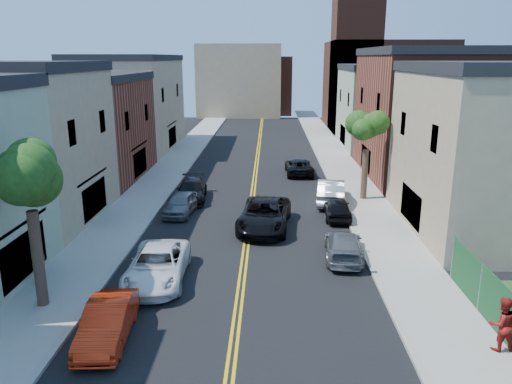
# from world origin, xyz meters

# --- Properties ---
(sidewalk_left) EXTENTS (3.20, 100.00, 0.15)m
(sidewalk_left) POSITION_xyz_m (-7.90, 40.00, 0.07)
(sidewalk_left) COLOR gray
(sidewalk_left) RESTS_ON ground
(sidewalk_right) EXTENTS (3.20, 100.00, 0.15)m
(sidewalk_right) POSITION_xyz_m (7.90, 40.00, 0.07)
(sidewalk_right) COLOR gray
(sidewalk_right) RESTS_ON ground
(curb_left) EXTENTS (0.30, 100.00, 0.15)m
(curb_left) POSITION_xyz_m (-6.15, 40.00, 0.07)
(curb_left) COLOR gray
(curb_left) RESTS_ON ground
(curb_right) EXTENTS (0.30, 100.00, 0.15)m
(curb_right) POSITION_xyz_m (6.15, 40.00, 0.07)
(curb_right) COLOR gray
(curb_right) RESTS_ON ground
(bldg_left_tan_near) EXTENTS (9.00, 10.00, 9.00)m
(bldg_left_tan_near) POSITION_xyz_m (-14.00, 25.00, 4.50)
(bldg_left_tan_near) COLOR #998466
(bldg_left_tan_near) RESTS_ON ground
(bldg_left_brick) EXTENTS (9.00, 12.00, 8.00)m
(bldg_left_brick) POSITION_xyz_m (-14.00, 36.00, 4.00)
(bldg_left_brick) COLOR brown
(bldg_left_brick) RESTS_ON ground
(bldg_left_tan_far) EXTENTS (9.00, 16.00, 9.50)m
(bldg_left_tan_far) POSITION_xyz_m (-14.00, 50.00, 4.75)
(bldg_left_tan_far) COLOR #998466
(bldg_left_tan_far) RESTS_ON ground
(bldg_right_tan) EXTENTS (9.00, 12.00, 9.00)m
(bldg_right_tan) POSITION_xyz_m (14.00, 24.00, 4.50)
(bldg_right_tan) COLOR #998466
(bldg_right_tan) RESTS_ON ground
(bldg_right_brick) EXTENTS (9.00, 14.00, 10.00)m
(bldg_right_brick) POSITION_xyz_m (14.00, 38.00, 5.00)
(bldg_right_brick) COLOR brown
(bldg_right_brick) RESTS_ON ground
(bldg_right_palegrn) EXTENTS (9.00, 12.00, 8.50)m
(bldg_right_palegrn) POSITION_xyz_m (14.00, 52.00, 4.25)
(bldg_right_palegrn) COLOR gray
(bldg_right_palegrn) RESTS_ON ground
(church) EXTENTS (16.20, 14.20, 22.60)m
(church) POSITION_xyz_m (16.33, 67.07, 7.24)
(church) COLOR #4C2319
(church) RESTS_ON ground
(backdrop_left) EXTENTS (14.00, 8.00, 12.00)m
(backdrop_left) POSITION_xyz_m (-4.00, 82.00, 6.00)
(backdrop_left) COLOR #998466
(backdrop_left) RESTS_ON ground
(backdrop_center) EXTENTS (10.00, 8.00, 10.00)m
(backdrop_center) POSITION_xyz_m (0.00, 86.00, 5.00)
(backdrop_center) COLOR brown
(backdrop_center) RESTS_ON ground
(tree_left_mid) EXTENTS (5.20, 5.20, 9.29)m
(tree_left_mid) POSITION_xyz_m (-7.88, 14.01, 6.58)
(tree_left_mid) COLOR #3B2A1D
(tree_left_mid) RESTS_ON sidewalk_left
(tree_right_far) EXTENTS (4.40, 4.40, 8.03)m
(tree_right_far) POSITION_xyz_m (7.92, 30.01, 5.76)
(tree_right_far) COLOR #3B2A1D
(tree_right_far) RESTS_ON sidewalk_right
(red_sedan) EXTENTS (1.77, 4.32, 1.39)m
(red_sedan) POSITION_xyz_m (-4.51, 11.72, 0.70)
(red_sedan) COLOR red
(red_sedan) RESTS_ON ground
(white_pickup) EXTENTS (2.71, 5.52, 1.51)m
(white_pickup) POSITION_xyz_m (-3.80, 16.59, 0.75)
(white_pickup) COLOR silver
(white_pickup) RESTS_ON ground
(grey_car_left) EXTENTS (2.04, 4.23, 1.39)m
(grey_car_left) POSITION_xyz_m (-4.47, 26.49, 0.70)
(grey_car_left) COLOR slate
(grey_car_left) RESTS_ON ground
(black_car_left) EXTENTS (2.35, 5.09, 1.44)m
(black_car_left) POSITION_xyz_m (-4.29, 29.70, 0.72)
(black_car_left) COLOR black
(black_car_left) RESTS_ON ground
(grey_car_right) EXTENTS (2.25, 4.71, 1.32)m
(grey_car_right) POSITION_xyz_m (4.98, 19.49, 0.66)
(grey_car_right) COLOR #54575B
(grey_car_right) RESTS_ON ground
(black_car_right) EXTENTS (1.66, 3.96, 1.34)m
(black_car_right) POSITION_xyz_m (5.50, 25.82, 0.67)
(black_car_right) COLOR black
(black_car_right) RESTS_ON ground
(silver_car_right) EXTENTS (2.39, 5.29, 1.68)m
(silver_car_right) POSITION_xyz_m (5.50, 29.30, 0.84)
(silver_car_right) COLOR #B7B9C0
(silver_car_right) RESTS_ON ground
(dark_car_right_far) EXTENTS (2.38, 4.96, 1.36)m
(dark_car_right_far) POSITION_xyz_m (3.80, 38.01, 0.68)
(dark_car_right_far) COLOR black
(dark_car_right_far) RESTS_ON ground
(black_suv_lane) EXTENTS (3.42, 6.34, 1.69)m
(black_suv_lane) POSITION_xyz_m (0.95, 23.84, 0.85)
(black_suv_lane) COLOR black
(black_suv_lane) RESTS_ON ground
(pedestrian_left) EXTENTS (0.44, 0.66, 1.77)m
(pedestrian_left) POSITION_xyz_m (-8.94, 16.21, 1.04)
(pedestrian_left) COLOR #2A2931
(pedestrian_left) RESTS_ON sidewalk_left
(pedestrian_right) EXTENTS (1.03, 0.85, 1.93)m
(pedestrian_right) POSITION_xyz_m (9.10, 11.27, 1.12)
(pedestrian_right) COLOR maroon
(pedestrian_right) RESTS_ON sidewalk_right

